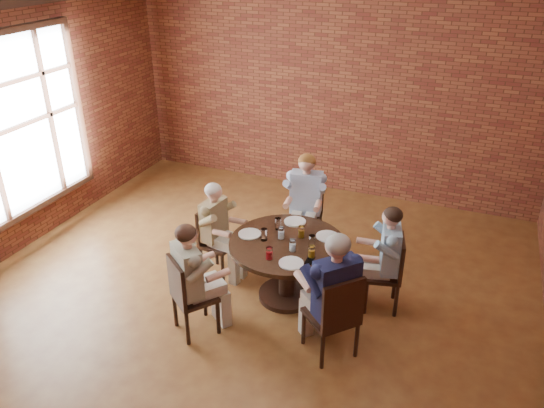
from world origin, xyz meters
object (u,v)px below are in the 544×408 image
at_px(diner_b, 305,203).
at_px(smartphone, 310,260).
at_px(chair_e, 336,314).
at_px(diner_c, 218,231).
at_px(chair_b, 306,211).
at_px(chair_d, 187,294).
at_px(dining_table, 287,259).
at_px(chair_a, 390,270).
at_px(diner_d, 194,279).
at_px(diner_a, 384,259).
at_px(diner_e, 332,295).
at_px(chair_c, 214,239).

bearing_deg(diner_b, smartphone, -78.16).
height_order(chair_e, smartphone, chair_e).
relative_size(diner_c, chair_e, 1.28).
distance_m(chair_b, chair_d, 2.24).
height_order(dining_table, smartphone, smartphone).
height_order(chair_b, diner_b, diner_b).
distance_m(chair_a, smartphone, 0.97).
bearing_deg(dining_table, smartphone, -36.88).
distance_m(chair_a, chair_e, 1.05).
bearing_deg(chair_d, diner_d, -90.00).
distance_m(diner_a, chair_d, 2.16).
height_order(chair_b, smartphone, chair_b).
distance_m(diner_b, chair_e, 2.10).
bearing_deg(chair_a, chair_b, -139.41).
height_order(chair_b, diner_c, diner_c).
bearing_deg(dining_table, chair_e, -42.92).
bearing_deg(chair_d, diner_e, -131.09).
height_order(diner_b, diner_e, diner_e).
bearing_deg(chair_a, diner_e, -36.47).
bearing_deg(diner_b, diner_a, -44.81).
relative_size(chair_b, diner_e, 0.68).
distance_m(dining_table, chair_c, 1.03).
distance_m(chair_b, chair_c, 1.35).
relative_size(dining_table, chair_d, 1.43).
height_order(diner_a, diner_e, diner_e).
relative_size(dining_table, smartphone, 8.55).
relative_size(chair_a, diner_a, 0.71).
bearing_deg(chair_d, smartphone, -109.85).
xyz_separation_m(chair_a, diner_a, (-0.07, -0.02, 0.14)).
bearing_deg(chair_c, chair_a, -78.66).
xyz_separation_m(dining_table, chair_d, (-0.74, -0.96, -0.03)).
relative_size(chair_a, smartphone, 5.87).
xyz_separation_m(diner_a, chair_c, (-2.05, -0.11, -0.15)).
xyz_separation_m(diner_a, diner_c, (-1.98, -0.12, -0.02)).
xyz_separation_m(diner_d, diner_e, (1.41, 0.23, 0.04)).
distance_m(dining_table, diner_c, 0.96).
bearing_deg(smartphone, chair_e, -49.67).
height_order(chair_c, chair_e, chair_e).
height_order(chair_a, chair_d, chair_d).
relative_size(diner_a, smartphone, 8.24).
bearing_deg(diner_d, chair_b, -65.77).
bearing_deg(chair_c, diner_e, -107.07).
relative_size(dining_table, diner_c, 1.06).
bearing_deg(diner_e, chair_c, -72.13).
xyz_separation_m(diner_d, chair_e, (1.47, 0.17, -0.13)).
height_order(chair_d, smartphone, chair_d).
xyz_separation_m(chair_d, diner_d, (0.05, 0.06, 0.15)).
height_order(dining_table, chair_c, chair_c).
relative_size(chair_a, chair_d, 0.98).
distance_m(chair_c, chair_d, 1.14).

